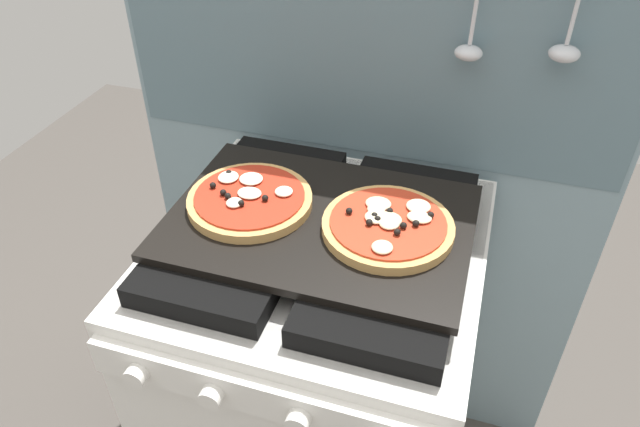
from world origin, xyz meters
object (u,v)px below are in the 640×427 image
object	(u,v)px
baking_tray	(320,221)
pizza_right	(388,226)
stove	(320,380)
pizza_left	(250,199)

from	to	relation	value
baking_tray	pizza_right	world-z (taller)	pizza_right
stove	pizza_left	bearing A→B (deg)	178.73
baking_tray	pizza_right	distance (m)	0.13
stove	pizza_left	distance (m)	0.50
baking_tray	pizza_left	size ratio (longest dim) A/B	2.35
stove	pizza_right	world-z (taller)	pizza_right
pizza_left	pizza_right	xyz separation A→B (m)	(0.26, -0.00, 0.00)
pizza_left	baking_tray	bearing A→B (deg)	-0.58
baking_tray	pizza_left	bearing A→B (deg)	179.42
baking_tray	pizza_left	world-z (taller)	pizza_left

